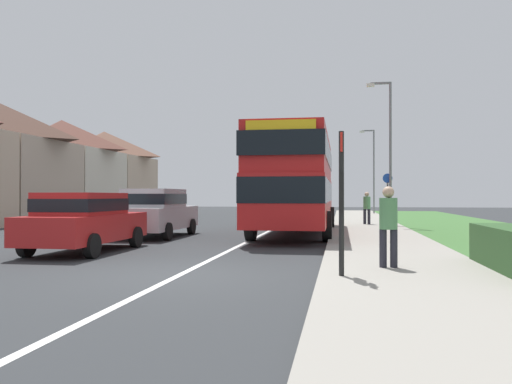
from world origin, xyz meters
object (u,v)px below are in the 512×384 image
(double_decker_bus, at_px, (296,179))
(pedestrian_at_stop, at_px, (388,223))
(parked_car_red, at_px, (84,219))
(cycle_route_sign, at_px, (388,197))
(pedestrian_walking_away, at_px, (367,206))
(bus_stop_sign, at_px, (341,193))
(street_lamp_mid, at_px, (388,143))
(street_lamp_far, at_px, (372,165))
(parked_car_silver, at_px, (156,211))

(double_decker_bus, relative_size, pedestrian_at_stop, 6.29)
(parked_car_red, height_order, cycle_route_sign, cycle_route_sign)
(pedestrian_walking_away, height_order, bus_stop_sign, bus_stop_sign)
(pedestrian_at_stop, xyz_separation_m, pedestrian_walking_away, (0.34, 15.41, 0.00))
(street_lamp_mid, bearing_deg, cycle_route_sign, 94.82)
(parked_car_red, xyz_separation_m, street_lamp_far, (9.10, 28.65, 2.97))
(parked_car_red, bearing_deg, street_lamp_far, 72.37)
(parked_car_silver, xyz_separation_m, pedestrian_at_stop, (7.48, -7.72, 0.03))
(pedestrian_walking_away, distance_m, street_lamp_mid, 3.21)
(cycle_route_sign, bearing_deg, bus_stop_sign, -97.70)
(double_decker_bus, xyz_separation_m, pedestrian_walking_away, (2.93, 5.80, -1.17))
(double_decker_bus, bearing_deg, pedestrian_at_stop, -74.96)
(parked_car_silver, bearing_deg, street_lamp_mid, 37.76)
(pedestrian_at_stop, relative_size, pedestrian_walking_away, 1.00)
(pedestrian_at_stop, distance_m, cycle_route_sign, 14.65)
(cycle_route_sign, bearing_deg, street_lamp_mid, -85.18)
(bus_stop_sign, bearing_deg, street_lamp_mid, 82.21)
(parked_car_red, xyz_separation_m, pedestrian_walking_away, (7.92, 12.82, 0.11))
(double_decker_bus, xyz_separation_m, parked_car_silver, (-4.89, -1.89, -1.20))
(parked_car_silver, distance_m, cycle_route_sign, 11.11)
(double_decker_bus, distance_m, street_lamp_far, 22.09)
(pedestrian_at_stop, relative_size, street_lamp_mid, 0.25)
(double_decker_bus, relative_size, bus_stop_sign, 4.04)
(double_decker_bus, distance_m, pedestrian_at_stop, 10.02)
(cycle_route_sign, bearing_deg, parked_car_silver, -141.77)
(parked_car_red, relative_size, bus_stop_sign, 1.66)
(parked_car_red, distance_m, bus_stop_sign, 7.71)
(street_lamp_far, bearing_deg, double_decker_bus, -100.76)
(street_lamp_mid, bearing_deg, pedestrian_at_stop, -94.95)
(street_lamp_mid, bearing_deg, double_decker_bus, -128.22)
(pedestrian_at_stop, bearing_deg, pedestrian_walking_away, 88.73)
(cycle_route_sign, bearing_deg, parked_car_red, -126.32)
(parked_car_red, distance_m, street_lamp_far, 30.21)
(bus_stop_sign, bearing_deg, cycle_route_sign, 82.30)
(parked_car_red, distance_m, pedestrian_walking_away, 15.07)
(parked_car_red, xyz_separation_m, street_lamp_mid, (8.83, 11.89, 3.04))
(double_decker_bus, height_order, pedestrian_walking_away, double_decker_bus)
(pedestrian_walking_away, bearing_deg, street_lamp_far, 85.71)
(parked_car_silver, xyz_separation_m, street_lamp_far, (9.00, 23.52, 2.90))
(parked_car_silver, bearing_deg, double_decker_bus, 21.10)
(parked_car_red, xyz_separation_m, parked_car_silver, (0.10, 5.13, 0.08))
(parked_car_silver, bearing_deg, bus_stop_sign, -53.50)
(cycle_route_sign, bearing_deg, pedestrian_walking_away, 137.75)
(parked_car_silver, height_order, pedestrian_walking_away, parked_car_silver)
(parked_car_silver, height_order, street_lamp_mid, street_lamp_mid)
(street_lamp_mid, bearing_deg, bus_stop_sign, -97.79)
(parked_car_silver, bearing_deg, street_lamp_far, 69.05)
(parked_car_silver, relative_size, street_lamp_mid, 0.68)
(cycle_route_sign, distance_m, street_lamp_far, 16.83)
(cycle_route_sign, height_order, street_lamp_far, street_lamp_far)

